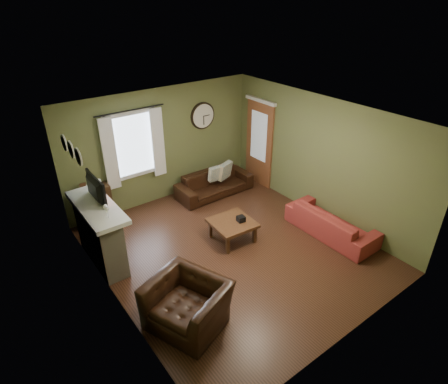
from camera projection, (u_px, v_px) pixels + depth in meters
floor at (232, 249)px, 7.23m from camera, size 4.60×5.20×0.00m
ceiling at (234, 119)px, 5.97m from camera, size 4.60×5.20×0.00m
wall_left at (108, 236)px, 5.39m from camera, size 0.00×5.20×2.60m
wall_right at (320, 158)px, 7.81m from camera, size 0.00×5.20×2.60m
wall_back at (162, 146)px, 8.42m from camera, size 4.60×0.00×2.60m
wall_front at (358, 268)px, 4.78m from camera, size 4.60×0.00×2.60m
fireplace at (100, 236)px, 6.66m from camera, size 0.40×1.40×1.10m
firebox at (112, 243)px, 6.88m from camera, size 0.04×0.60×0.55m
mantel at (96, 207)px, 6.39m from camera, size 0.58×1.60×0.08m
tv at (92, 192)px, 6.41m from camera, size 0.08×0.60×0.35m
tv_screen at (96, 188)px, 6.42m from camera, size 0.02×0.62×0.36m
medallion_left at (79, 157)px, 5.50m from camera, size 0.28×0.28×0.03m
medallion_mid at (71, 150)px, 5.75m from camera, size 0.28×0.28×0.03m
medallion_right at (64, 143)px, 5.99m from camera, size 0.28×0.28×0.03m
window_pane at (132, 145)px, 7.94m from camera, size 1.00×0.02×1.30m
curtain_rod at (130, 110)px, 7.50m from camera, size 0.03×0.03×1.50m
curtain_left at (110, 155)px, 7.61m from camera, size 0.28×0.04×1.55m
curtain_right at (158, 143)px, 8.19m from camera, size 0.28×0.04×1.55m
wall_clock at (203, 116)px, 8.72m from camera, size 0.64×0.06×0.64m
door at (259, 144)px, 9.21m from camera, size 0.05×0.90×2.10m
bookshelf at (94, 207)px, 7.79m from camera, size 0.72×0.31×0.86m
book at (85, 182)px, 7.61m from camera, size 0.18×0.24×0.02m
sofa_brown at (215, 183)px, 9.04m from camera, size 1.88×0.74×0.55m
pillow_left at (225, 171)px, 9.02m from camera, size 0.43×0.25×0.41m
pillow_right at (216, 174)px, 8.88m from camera, size 0.37×0.12×0.36m
sofa_red at (331, 223)px, 7.54m from camera, size 0.74×1.89×0.55m
armchair at (187, 304)px, 5.49m from camera, size 1.30×1.38×0.72m
coffee_table at (232, 231)px, 7.40m from camera, size 0.84×0.84×0.42m
tissue_box at (241, 222)px, 7.33m from camera, size 0.16×0.16×0.11m
wine_glass_a at (108, 212)px, 5.97m from camera, size 0.07×0.07×0.21m
wine_glass_b at (106, 210)px, 6.03m from camera, size 0.07×0.07×0.21m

